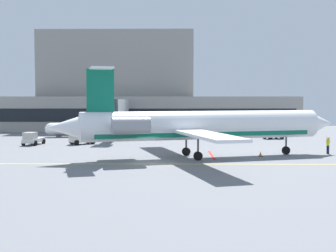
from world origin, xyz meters
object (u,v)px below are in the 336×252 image
at_px(pushback_tractor, 80,138).
at_px(belt_loader, 275,133).
at_px(regional_jet, 198,126).
at_px(fuel_tank, 71,129).
at_px(baggage_tug, 32,139).
at_px(marshaller, 328,145).

height_order(pushback_tractor, belt_loader, belt_loader).
distance_m(regional_jet, pushback_tractor, 20.79).
height_order(belt_loader, fuel_tank, fuel_tank).
bearing_deg(regional_jet, baggage_tug, 149.58).
distance_m(pushback_tractor, marshaller, 32.07).
bearing_deg(fuel_tank, pushback_tractor, -71.08).
bearing_deg(belt_loader, fuel_tank, 174.94).
relative_size(regional_jet, pushback_tractor, 8.65).
bearing_deg(marshaller, regional_jet, -166.53).
height_order(regional_jet, baggage_tug, regional_jet).
bearing_deg(marshaller, baggage_tug, 165.96).
height_order(regional_jet, pushback_tractor, regional_jet).
bearing_deg(regional_jet, marshaller, 13.47).
height_order(pushback_tractor, marshaller, marshaller).
relative_size(regional_jet, marshaller, 16.22).
distance_m(baggage_tug, fuel_tank, 12.90).
bearing_deg(belt_loader, marshaller, -84.70).
bearing_deg(baggage_tug, regional_jet, -30.42).
bearing_deg(belt_loader, pushback_tractor, -162.74).
distance_m(regional_jet, fuel_tank, 32.16).
height_order(baggage_tug, fuel_tank, fuel_tank).
xyz_separation_m(belt_loader, marshaller, (1.76, -18.98, 0.12)).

